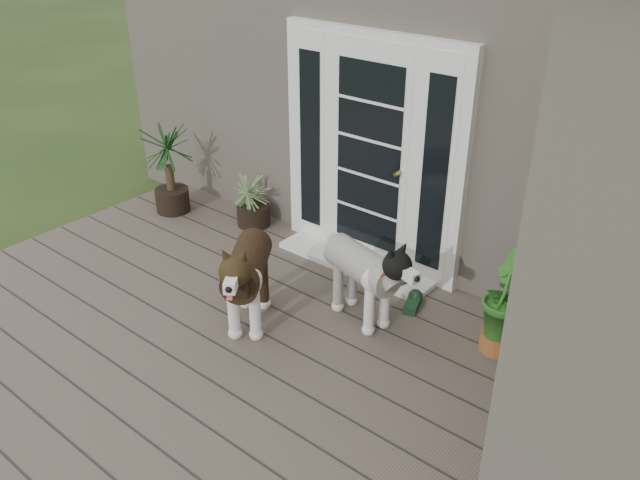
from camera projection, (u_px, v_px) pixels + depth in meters
The scene contains 14 objects.
deck at pixel (214, 389), 4.77m from camera, with size 6.20×4.60×0.12m, color #6B5B4C.
house_main at pixel (499, 73), 6.94m from camera, with size 7.40×4.00×3.10m, color #665E54.
door_unit at pixel (371, 153), 5.83m from camera, with size 1.90×0.14×2.15m, color white.
door_step at pixel (355, 263), 6.20m from camera, with size 1.60×0.40×0.05m, color white.
brindle_dog at pixel (248, 281), 5.21m from camera, with size 0.41×0.95×0.80m, color #332212, non-canonical shape.
white_dog at pixel (362, 279), 5.27m from camera, with size 0.39×0.90×0.75m, color beige, non-canonical shape.
spider_plant at pixel (253, 198), 6.81m from camera, with size 0.58×0.58×0.62m, color #81945B, non-canonical shape.
yucca at pixel (169, 168), 7.02m from camera, with size 0.70×0.70×1.02m, color black, non-canonical shape.
herb_a at pixel (511, 315), 5.01m from camera, with size 0.42×0.42×0.54m, color #1C5F1B.
herb_b at pixel (501, 315), 4.93m from camera, with size 0.42×0.42×0.64m, color #275317.
herb_c at pixel (534, 318), 5.02m from camera, with size 0.32×0.32×0.50m, color #235D1A.
sapling at pixel (588, 326), 4.12m from camera, with size 0.43×0.43×1.45m, color #27641C, non-canonical shape.
clog_left at pixel (413, 302), 5.56m from camera, with size 0.15×0.32×0.10m, color #13311A, non-canonical shape.
clog_right at pixel (400, 283), 5.84m from camera, with size 0.15×0.31×0.09m, color #153515, non-canonical shape.
Camera 1 is at (2.93, -1.94, 3.29)m, focal length 36.53 mm.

